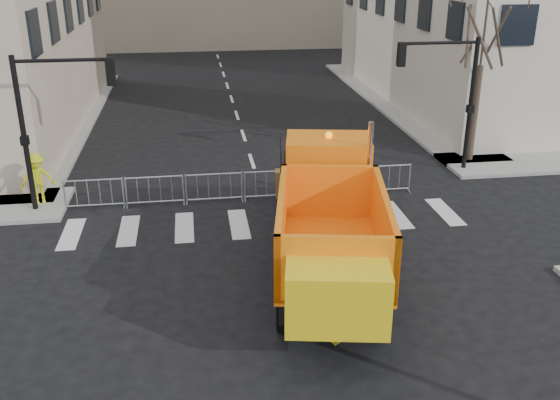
{
  "coord_description": "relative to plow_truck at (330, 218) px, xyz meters",
  "views": [
    {
      "loc": [
        -2.47,
        -13.42,
        8.55
      ],
      "look_at": [
        -0.15,
        2.5,
        2.01
      ],
      "focal_mm": 40.0,
      "sensor_mm": 36.0,
      "label": 1
    }
  ],
  "objects": [
    {
      "name": "cop_b",
      "position": [
        0.29,
        4.15,
        -0.82
      ],
      "size": [
        1.15,
        1.02,
        1.98
      ],
      "primitive_type": "imported",
      "rotation": [
        0.0,
        0.0,
        2.81
      ],
      "color": "black",
      "rests_on": "ground"
    },
    {
      "name": "newspaper_box",
      "position": [
        2.37,
        7.88,
        -1.11
      ],
      "size": [
        0.45,
        0.4,
        1.1
      ],
      "primitive_type": "cube",
      "rotation": [
        0.0,
        0.0,
        0.01
      ],
      "color": "#B3130D",
      "rests_on": "sidewalk_back"
    },
    {
      "name": "plow_truck",
      "position": [
        0.0,
        0.0,
        0.0
      ],
      "size": [
        4.72,
        10.84,
        4.08
      ],
      "rotation": [
        0.0,
        0.0,
        1.39
      ],
      "color": "black",
      "rests_on": "ground"
    },
    {
      "name": "sidewalk_back",
      "position": [
        -1.07,
        6.97,
        -1.74
      ],
      "size": [
        64.0,
        5.0,
        0.15
      ],
      "primitive_type": "cube",
      "color": "gray",
      "rests_on": "ground"
    },
    {
      "name": "crowd_barriers",
      "position": [
        -1.82,
        6.07,
        -1.26
      ],
      "size": [
        12.6,
        0.6,
        1.1
      ],
      "primitive_type": null,
      "color": "#9EA0A5",
      "rests_on": "ground"
    },
    {
      "name": "cop_a",
      "position": [
        1.87,
        5.47,
        -0.83
      ],
      "size": [
        0.72,
        0.48,
        1.97
      ],
      "primitive_type": "imported",
      "rotation": [
        0.0,
        0.0,
        3.15
      ],
      "color": "black",
      "rests_on": "ground"
    },
    {
      "name": "ground",
      "position": [
        -1.07,
        -1.53,
        -1.81
      ],
      "size": [
        120.0,
        120.0,
        0.0
      ],
      "primitive_type": "plane",
      "color": "black",
      "rests_on": "ground"
    },
    {
      "name": "traffic_light_left",
      "position": [
        -9.07,
        5.97,
        0.89
      ],
      "size": [
        0.18,
        0.18,
        5.4
      ],
      "primitive_type": "cylinder",
      "color": "black",
      "rests_on": "ground"
    },
    {
      "name": "street_tree",
      "position": [
        8.13,
        8.97,
        1.94
      ],
      "size": [
        3.0,
        3.0,
        7.5
      ],
      "primitive_type": null,
      "color": "#382B21",
      "rests_on": "ground"
    },
    {
      "name": "cop_c",
      "position": [
        1.77,
        5.47,
        -0.95
      ],
      "size": [
        1.02,
        1.01,
        1.73
      ],
      "primitive_type": "imported",
      "rotation": [
        0.0,
        0.0,
        3.92
      ],
      "color": "black",
      "rests_on": "ground"
    },
    {
      "name": "traffic_light_right",
      "position": [
        7.43,
        7.97,
        0.89
      ],
      "size": [
        0.18,
        0.18,
        5.4
      ],
      "primitive_type": "cylinder",
      "color": "black",
      "rests_on": "ground"
    },
    {
      "name": "worker",
      "position": [
        -8.99,
        6.47,
        -0.75
      ],
      "size": [
        1.3,
        0.93,
        1.83
      ],
      "primitive_type": "imported",
      "rotation": [
        0.0,
        0.0,
        0.23
      ],
      "color": "#CBD719",
      "rests_on": "sidewalk_back"
    }
  ]
}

